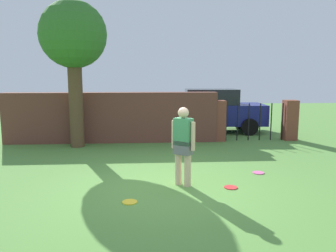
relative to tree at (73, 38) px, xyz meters
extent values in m
plane|color=#568C3D|center=(2.53, -4.10, -3.37)|extent=(40.00, 40.00, 0.00)
cube|color=brown|center=(1.03, 0.67, -2.52)|extent=(7.11, 0.50, 1.69)
cylinder|color=brown|center=(0.00, 0.00, -1.90)|extent=(0.44, 0.44, 2.93)
sphere|color=#337028|center=(0.00, 0.00, 0.12)|extent=(2.05, 2.05, 2.05)
cylinder|color=beige|center=(2.85, -3.92, -2.94)|extent=(0.14, 0.14, 0.85)
cylinder|color=beige|center=(3.03, -4.05, -2.94)|extent=(0.14, 0.14, 0.85)
cube|color=slate|center=(2.94, -3.98, -2.57)|extent=(0.42, 0.39, 0.28)
cube|color=#3F8C59|center=(2.94, -3.98, -2.24)|extent=(0.42, 0.39, 0.55)
sphere|color=beige|center=(2.94, -3.98, -1.86)|extent=(0.22, 0.22, 0.22)
cylinder|color=beige|center=(2.76, -3.85, -2.32)|extent=(0.09, 0.09, 0.58)
cylinder|color=beige|center=(3.12, -4.12, -2.32)|extent=(0.09, 0.09, 0.58)
cube|color=brown|center=(4.69, 0.67, -2.67)|extent=(0.44, 0.44, 1.40)
cube|color=brown|center=(7.23, 0.67, -2.67)|extent=(0.44, 0.44, 1.40)
cylinder|color=black|center=(4.96, 0.67, -2.72)|extent=(0.04, 0.04, 1.30)
cylinder|color=black|center=(5.36, 0.67, -2.72)|extent=(0.04, 0.04, 1.30)
cylinder|color=black|center=(5.76, 0.67, -2.72)|extent=(0.04, 0.04, 1.30)
cylinder|color=black|center=(6.16, 0.67, -2.72)|extent=(0.04, 0.04, 1.30)
cylinder|color=black|center=(6.56, 0.67, -2.72)|extent=(0.04, 0.04, 1.30)
cylinder|color=black|center=(6.96, 0.67, -2.72)|extent=(0.04, 0.04, 1.30)
cube|color=navy|center=(4.79, 2.56, -2.65)|extent=(4.28, 1.92, 0.80)
cube|color=#1E2328|center=(4.79, 2.56, -1.95)|extent=(2.08, 1.60, 0.60)
cylinder|color=black|center=(3.38, 1.78, -3.05)|extent=(0.65, 0.25, 0.64)
cylinder|color=black|center=(3.47, 3.48, -3.05)|extent=(0.65, 0.25, 0.64)
cylinder|color=black|center=(6.10, 1.64, -3.05)|extent=(0.65, 0.25, 0.64)
cylinder|color=black|center=(6.19, 3.34, -3.05)|extent=(0.65, 0.25, 0.64)
cylinder|color=yellow|center=(1.89, -4.86, -3.36)|extent=(0.27, 0.27, 0.02)
cylinder|color=pink|center=(4.79, -3.24, -3.36)|extent=(0.27, 0.27, 0.02)
cylinder|color=red|center=(3.89, -4.21, -3.36)|extent=(0.27, 0.27, 0.02)
camera|label=1|loc=(2.20, -10.55, -1.12)|focal=35.45mm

